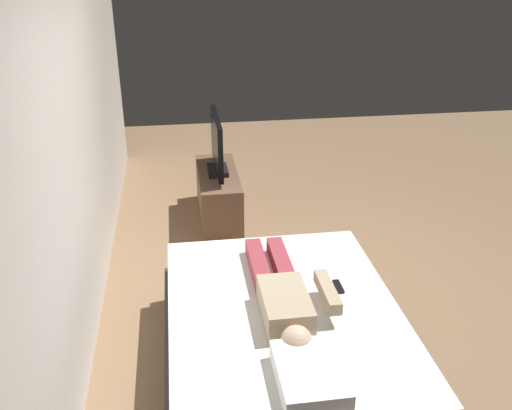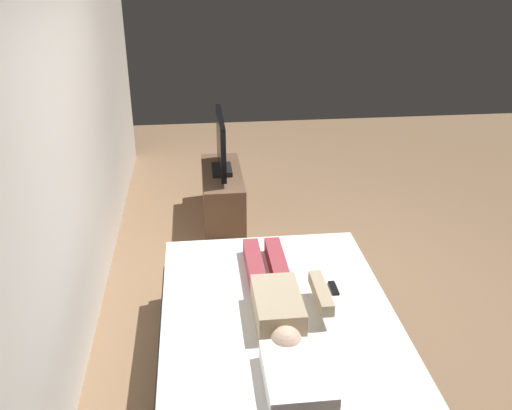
# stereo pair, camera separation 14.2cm
# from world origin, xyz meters

# --- Properties ---
(ground_plane) EXTENTS (10.00, 10.00, 0.00)m
(ground_plane) POSITION_xyz_m (0.00, 0.00, 0.00)
(ground_plane) COLOR #8C6B4C
(back_wall) EXTENTS (6.40, 0.10, 2.80)m
(back_wall) POSITION_xyz_m (0.40, 1.64, 1.40)
(back_wall) COLOR silver
(back_wall) RESTS_ON ground
(bed) EXTENTS (1.99, 1.53, 0.54)m
(bed) POSITION_xyz_m (-0.81, 0.32, 0.26)
(bed) COLOR #333338
(bed) RESTS_ON ground
(pillow) EXTENTS (0.48, 0.34, 0.12)m
(pillow) POSITION_xyz_m (-1.49, 0.32, 0.60)
(pillow) COLOR white
(pillow) RESTS_ON bed
(person) EXTENTS (1.26, 0.46, 0.18)m
(person) POSITION_xyz_m (-0.78, 0.32, 0.62)
(person) COLOR tan
(person) RESTS_ON bed
(remote) EXTENTS (0.15, 0.04, 0.02)m
(remote) POSITION_xyz_m (-0.63, -0.08, 0.55)
(remote) COLOR black
(remote) RESTS_ON bed
(tv_stand) EXTENTS (1.10, 0.40, 0.50)m
(tv_stand) POSITION_xyz_m (1.65, 0.53, 0.25)
(tv_stand) COLOR brown
(tv_stand) RESTS_ON ground
(tv) EXTENTS (0.88, 0.20, 0.59)m
(tv) POSITION_xyz_m (1.65, 0.53, 0.78)
(tv) COLOR black
(tv) RESTS_ON tv_stand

